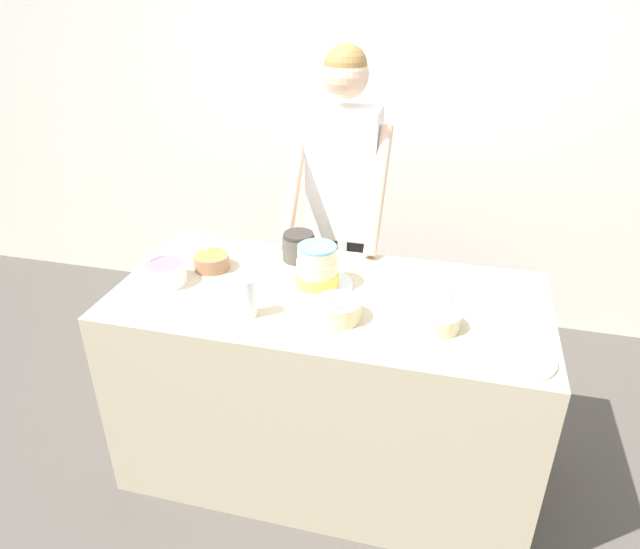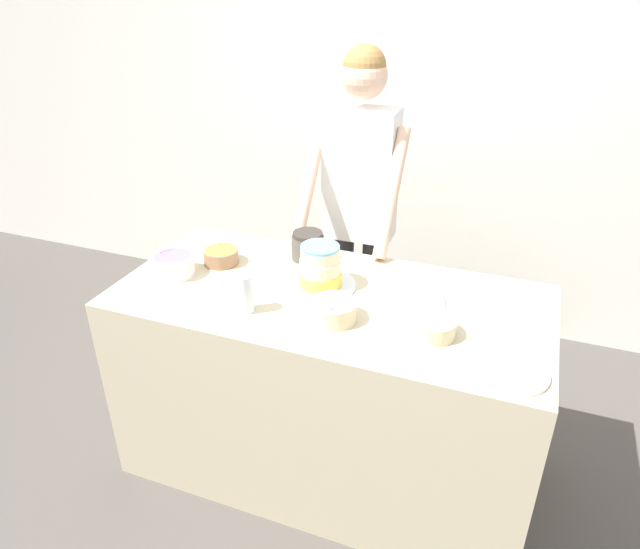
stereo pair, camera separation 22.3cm
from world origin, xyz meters
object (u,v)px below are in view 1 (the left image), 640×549
Objects in this scene: frosting_bowl_white at (438,319)px; stoneware_jar at (299,247)px; frosting_bowl_purple at (164,272)px; person_baker at (343,187)px; drinking_glass at (248,298)px; frosting_bowl_orange at (212,261)px; ceramic_plate at (518,358)px; cake at (317,269)px; frosting_bowl_pink at (338,309)px.

frosting_bowl_white reaches higher than stoneware_jar.
frosting_bowl_white is 1.07× the size of frosting_bowl_purple.
drinking_glass is (-0.16, -0.93, -0.13)m from person_baker.
frosting_bowl_white is 1.26× the size of drinking_glass.
stoneware_jar is (0.48, 0.35, 0.01)m from frosting_bowl_purple.
frosting_bowl_orange reaches higher than ceramic_plate.
stoneware_jar is (-0.14, 0.22, -0.02)m from cake.
frosting_bowl_white is 1.33× the size of stoneware_jar.
person_baker is at bearing 130.35° from ceramic_plate.
drinking_glass is at bearing -99.82° from person_baker.
frosting_bowl_pink is 0.53m from stoneware_jar.
cake is at bearing -86.86° from person_baker.
person_baker reaches higher than drinking_glass.
stoneware_jar is at bearing 35.90° from frosting_bowl_purple.
frosting_bowl_purple is 0.60m from stoneware_jar.
person_baker reaches higher than stoneware_jar.
frosting_bowl_pink is 1.21× the size of stoneware_jar.
frosting_bowl_purple is 1.17× the size of frosting_bowl_orange.
frosting_bowl_orange is at bearing 164.07° from ceramic_plate.
person_baker is 0.99m from frosting_bowl_purple.
stoneware_jar reaches higher than ceramic_plate.
frosting_bowl_purple reaches higher than frosting_bowl_orange.
ceramic_plate is at bearing -30.42° from stoneware_jar.
frosting_bowl_orange is (-0.49, 0.04, -0.04)m from cake.
drinking_glass is (-0.33, -0.06, 0.04)m from frosting_bowl_pink.
stoneware_jar is at bearing 27.85° from frosting_bowl_orange.
person_baker is 12.14× the size of stoneware_jar.
person_baker is 11.53× the size of drinking_glass.
frosting_bowl_pink is at bearing 10.68° from drinking_glass.
person_baker is 0.90m from frosting_bowl_pink.
frosting_bowl_purple is at bearing -127.58° from person_baker.
frosting_bowl_orange is (-1.00, 0.23, 0.00)m from frosting_bowl_white.
frosting_bowl_orange is at bearing 175.27° from cake.
frosting_bowl_orange is 1.00× the size of drinking_glass.
person_baker is at bearing 123.01° from frosting_bowl_white.
frosting_bowl_orange is at bearing -152.15° from stoneware_jar.
frosting_bowl_pink is (0.14, -0.22, -0.04)m from cake.
frosting_bowl_orange is at bearing 50.54° from frosting_bowl_purple.
stoneware_jar is (-0.93, 0.55, 0.06)m from ceramic_plate.
person_baker reaches higher than frosting_bowl_pink.
ceramic_plate is (1.28, -0.36, -0.03)m from frosting_bowl_orange.
frosting_bowl_white is 1.14m from frosting_bowl_purple.
drinking_glass reaches higher than frosting_bowl_pink.
cake is (0.04, -0.64, -0.13)m from person_baker.
stoneware_jar is (-0.28, 0.44, 0.02)m from frosting_bowl_pink.
person_baker is 7.13× the size of ceramic_plate.
frosting_bowl_purple is 0.46m from drinking_glass.
frosting_bowl_pink is 1.15× the size of drinking_glass.
frosting_bowl_pink is at bearing -175.31° from frosting_bowl_white.
ceramic_plate is (0.82, -0.97, -0.21)m from person_baker.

